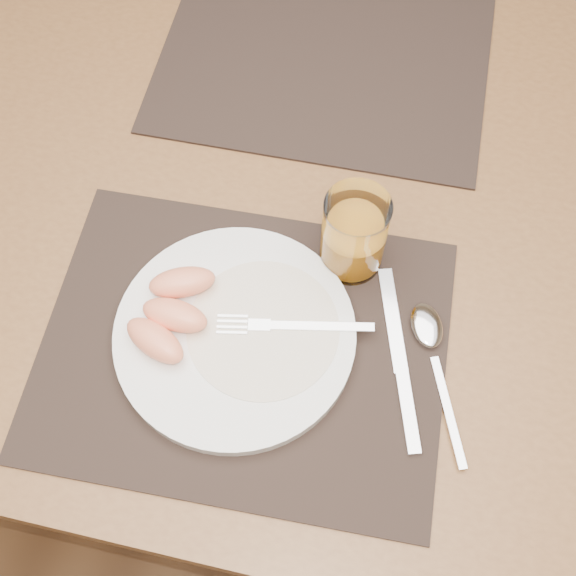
# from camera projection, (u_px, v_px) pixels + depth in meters

# --- Properties ---
(ground) EXTENTS (5.00, 5.00, 0.00)m
(ground) POSITION_uv_depth(u_px,v_px,m) (300.00, 388.00, 1.57)
(ground) COLOR brown
(ground) RESTS_ON ground
(table) EXTENTS (1.40, 0.90, 0.75)m
(table) POSITION_uv_depth(u_px,v_px,m) (308.00, 228.00, 0.98)
(table) COLOR brown
(table) RESTS_ON ground
(placemat_near) EXTENTS (0.46, 0.37, 0.00)m
(placemat_near) POSITION_uv_depth(u_px,v_px,m) (244.00, 347.00, 0.81)
(placemat_near) COLOR black
(placemat_near) RESTS_ON table
(placemat_far) EXTENTS (0.46, 0.36, 0.00)m
(placemat_far) POSITION_uv_depth(u_px,v_px,m) (324.00, 61.00, 1.00)
(placemat_far) COLOR black
(placemat_far) RESTS_ON table
(plate) EXTENTS (0.27, 0.27, 0.02)m
(plate) POSITION_uv_depth(u_px,v_px,m) (235.00, 334.00, 0.80)
(plate) COLOR white
(plate) RESTS_ON placemat_near
(plate_dressing) EXTENTS (0.17, 0.17, 0.00)m
(plate_dressing) POSITION_uv_depth(u_px,v_px,m) (263.00, 328.00, 0.80)
(plate_dressing) COLOR white
(plate_dressing) RESTS_ON plate
(fork) EXTENTS (0.17, 0.05, 0.00)m
(fork) POSITION_uv_depth(u_px,v_px,m) (281.00, 326.00, 0.80)
(fork) COLOR silver
(fork) RESTS_ON plate
(knife) EXTENTS (0.08, 0.21, 0.01)m
(knife) POSITION_uv_depth(u_px,v_px,m) (401.00, 373.00, 0.79)
(knife) COLOR silver
(knife) RESTS_ON placemat_near
(spoon) EXTENTS (0.09, 0.19, 0.01)m
(spoon) POSITION_uv_depth(u_px,v_px,m) (430.00, 338.00, 0.81)
(spoon) COLOR silver
(spoon) RESTS_ON placemat_near
(juice_glass) EXTENTS (0.07, 0.07, 0.11)m
(juice_glass) POSITION_uv_depth(u_px,v_px,m) (354.00, 237.00, 0.81)
(juice_glass) COLOR white
(juice_glass) RESTS_ON placemat_near
(grapefruit_wedges) EXTENTS (0.09, 0.14, 0.03)m
(grapefruit_wedges) POSITION_uv_depth(u_px,v_px,m) (171.00, 312.00, 0.79)
(grapefruit_wedges) COLOR #FF9468
(grapefruit_wedges) RESTS_ON plate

